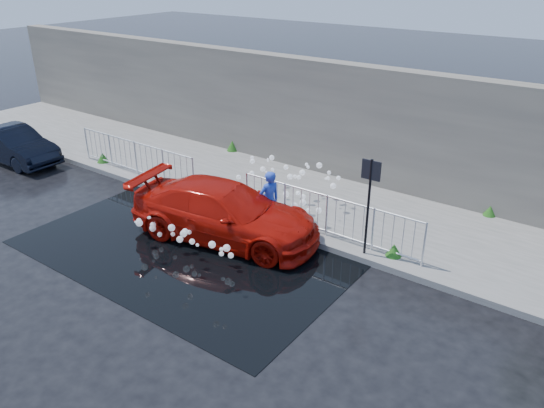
# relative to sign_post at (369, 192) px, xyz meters

# --- Properties ---
(ground) EXTENTS (90.00, 90.00, 0.00)m
(ground) POSITION_rel_sign_post_xyz_m (-4.20, -3.10, -1.72)
(ground) COLOR black
(ground) RESTS_ON ground
(pavement) EXTENTS (30.00, 4.00, 0.15)m
(pavement) POSITION_rel_sign_post_xyz_m (-4.20, 1.90, -1.65)
(pavement) COLOR #62625D
(pavement) RESTS_ON ground
(curb) EXTENTS (30.00, 0.25, 0.16)m
(curb) POSITION_rel_sign_post_xyz_m (-4.20, -0.10, -1.64)
(curb) COLOR #62625D
(curb) RESTS_ON ground
(retaining_wall) EXTENTS (30.00, 0.60, 3.50)m
(retaining_wall) POSITION_rel_sign_post_xyz_m (-4.20, 4.10, 0.18)
(retaining_wall) COLOR #5D554E
(retaining_wall) RESTS_ON pavement
(puddle) EXTENTS (8.00, 5.00, 0.01)m
(puddle) POSITION_rel_sign_post_xyz_m (-3.70, -2.10, -1.72)
(puddle) COLOR black
(puddle) RESTS_ON ground
(sign_post) EXTENTS (0.45, 0.06, 2.50)m
(sign_post) POSITION_rel_sign_post_xyz_m (0.00, 0.00, 0.00)
(sign_post) COLOR black
(sign_post) RESTS_ON ground
(railing_left) EXTENTS (5.05, 0.05, 1.10)m
(railing_left) POSITION_rel_sign_post_xyz_m (-8.20, 0.25, -0.99)
(railing_left) COLOR silver
(railing_left) RESTS_ON pavement
(railing_right) EXTENTS (5.05, 0.05, 1.10)m
(railing_right) POSITION_rel_sign_post_xyz_m (-1.20, 0.25, -0.99)
(railing_right) COLOR silver
(railing_right) RESTS_ON pavement
(weeds) EXTENTS (12.17, 3.93, 0.40)m
(weeds) POSITION_rel_sign_post_xyz_m (-4.42, 1.41, -1.40)
(weeds) COLOR #225416
(weeds) RESTS_ON pavement
(water_spray) EXTENTS (3.69, 5.36, 1.13)m
(water_spray) POSITION_rel_sign_post_xyz_m (-3.29, -0.12, -1.06)
(water_spray) COLOR white
(water_spray) RESTS_ON ground
(red_car) EXTENTS (5.16, 2.86, 1.41)m
(red_car) POSITION_rel_sign_post_xyz_m (-3.33, -1.10, -1.02)
(red_car) COLOR #AE0F06
(red_car) RESTS_ON ground
(dark_car) EXTENTS (3.73, 1.36, 1.22)m
(dark_car) POSITION_rel_sign_post_xyz_m (-12.77, -1.20, -1.11)
(dark_car) COLOR black
(dark_car) RESTS_ON ground
(person) EXTENTS (0.57, 0.69, 1.62)m
(person) POSITION_rel_sign_post_xyz_m (-2.70, -0.10, -0.91)
(person) COLOR blue
(person) RESTS_ON ground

